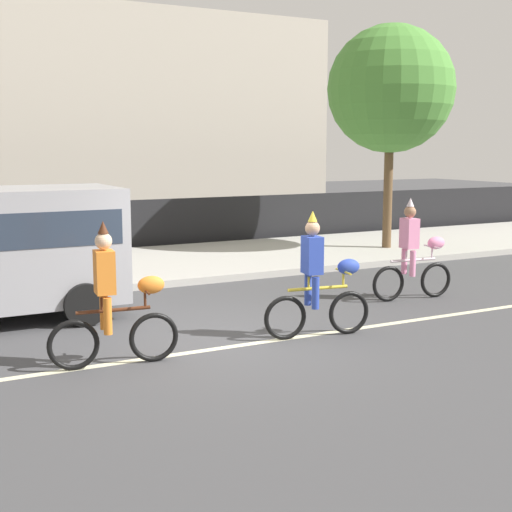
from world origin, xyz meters
TOP-DOWN VIEW (x-y plane):
  - ground_plane at (0.00, 0.00)m, footprint 80.00×80.00m
  - road_centre_line at (0.00, -0.50)m, footprint 36.00×0.14m
  - sidewalk_curb at (0.00, 6.50)m, footprint 60.00×5.00m
  - fence_line at (0.00, 9.40)m, footprint 40.00×0.08m
  - parade_cyclist_orange at (-1.82, -0.59)m, footprint 1.72×0.50m
  - parade_cyclist_cobalt at (1.32, -0.61)m, footprint 1.71×0.52m
  - parade_cyclist_pink at (4.36, 0.82)m, footprint 1.72×0.50m
  - street_tree_far_corner at (7.64, 5.80)m, footprint 3.33×3.33m

SIDE VIEW (x-z plane):
  - ground_plane at x=0.00m, z-range 0.00..0.00m
  - road_centre_line at x=0.00m, z-range 0.00..0.01m
  - sidewalk_curb at x=0.00m, z-range 0.00..0.15m
  - fence_line at x=0.00m, z-range 0.00..1.40m
  - parade_cyclist_orange at x=-1.82m, z-range -0.12..1.80m
  - parade_cyclist_cobalt at x=1.32m, z-range -0.12..1.80m
  - parade_cyclist_pink at x=4.36m, z-range -0.12..1.80m
  - street_tree_far_corner at x=7.64m, z-range 1.40..7.27m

